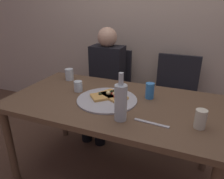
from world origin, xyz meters
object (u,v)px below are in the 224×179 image
(dining_table, at_px, (113,109))
(chair_right, at_px, (175,93))
(table_knife, at_px, (151,123))
(tumbler_near, at_px, (200,119))
(wine_glass, at_px, (69,74))
(pizza_slice_last, at_px, (106,95))
(pizza_tray, at_px, (107,100))
(wine_bottle, at_px, (121,102))
(pizza_slice_extra, at_px, (113,95))
(guest_in_sweater, at_px, (104,77))
(tumbler_far, at_px, (78,86))
(chair_left, at_px, (110,84))
(soda_can, at_px, (150,91))

(dining_table, height_order, chair_right, chair_right)
(table_knife, height_order, chair_right, chair_right)
(tumbler_near, relative_size, wine_glass, 1.08)
(pizza_slice_last, distance_m, table_knife, 0.47)
(pizza_tray, relative_size, wine_bottle, 1.47)
(pizza_slice_extra, relative_size, chair_right, 0.28)
(pizza_slice_last, distance_m, chair_right, 0.95)
(pizza_tray, relative_size, table_knife, 2.06)
(tumbler_near, bearing_deg, wine_bottle, -169.33)
(pizza_slice_extra, bearing_deg, guest_in_sweater, 119.54)
(tumbler_far, bearing_deg, chair_right, 47.27)
(dining_table, xyz_separation_m, chair_right, (0.38, 0.83, -0.14))
(tumbler_near, xyz_separation_m, table_knife, (-0.27, -0.06, -0.05))
(pizza_slice_extra, height_order, chair_right, chair_right)
(dining_table, relative_size, wine_bottle, 5.11)
(chair_right, relative_size, guest_in_sweater, 0.77)
(pizza_slice_extra, height_order, tumbler_near, tumbler_near)
(tumbler_far, bearing_deg, pizza_slice_last, -9.07)
(dining_table, xyz_separation_m, table_knife, (0.34, -0.22, 0.08))
(pizza_tray, height_order, guest_in_sweater, guest_in_sweater)
(tumbler_far, xyz_separation_m, chair_right, (0.71, 0.77, -0.26))
(chair_left, bearing_deg, chair_right, -180.00)
(wine_glass, bearing_deg, soda_can, -8.84)
(pizza_slice_last, bearing_deg, wine_glass, 152.71)
(soda_can, xyz_separation_m, guest_in_sweater, (-0.62, 0.53, -0.15))
(tumbler_near, height_order, tumbler_far, tumbler_near)
(tumbler_far, bearing_deg, pizza_slice_extra, -4.05)
(dining_table, height_order, table_knife, table_knife)
(soda_can, bearing_deg, tumbler_far, -171.58)
(dining_table, distance_m, pizza_tray, 0.09)
(wine_bottle, distance_m, tumbler_near, 0.48)
(chair_left, bearing_deg, soda_can, 132.28)
(wine_bottle, bearing_deg, tumbler_near, 10.67)
(tumbler_far, xyz_separation_m, wine_glass, (-0.22, 0.21, 0.01))
(wine_glass, xyz_separation_m, chair_right, (0.93, 0.56, -0.27))
(pizza_slice_extra, distance_m, guest_in_sweater, 0.74)
(pizza_slice_last, relative_size, wine_bottle, 0.81)
(wine_bottle, xyz_separation_m, tumbler_near, (0.46, 0.09, -0.07))
(pizza_tray, relative_size, soda_can, 3.72)
(pizza_tray, distance_m, wine_bottle, 0.32)
(chair_left, relative_size, guest_in_sweater, 0.77)
(pizza_tray, height_order, chair_left, chair_left)
(pizza_slice_extra, distance_m, wine_bottle, 0.34)
(tumbler_far, relative_size, chair_left, 0.10)
(chair_left, bearing_deg, wine_glass, 72.33)
(chair_right, bearing_deg, soda_can, 79.19)
(pizza_slice_last, xyz_separation_m, wine_bottle, (0.21, -0.26, 0.10))
(soda_can, distance_m, guest_in_sweater, 0.83)
(pizza_slice_last, bearing_deg, table_knife, -29.97)
(wine_bottle, relative_size, chair_left, 0.34)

